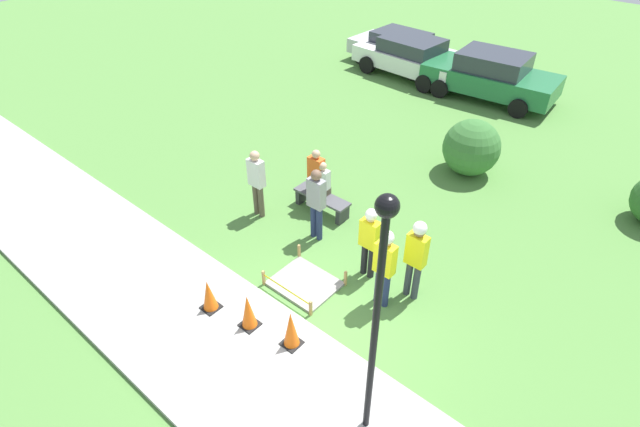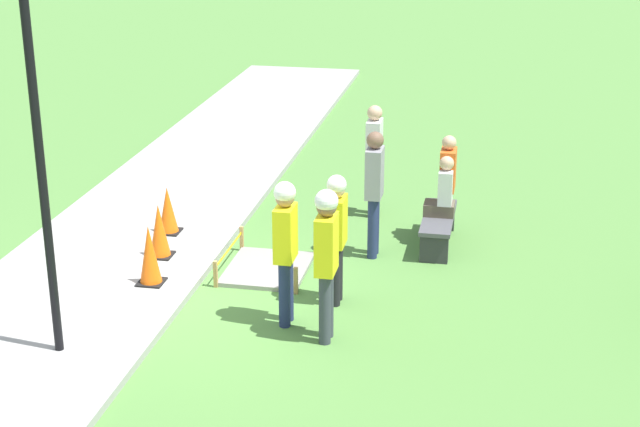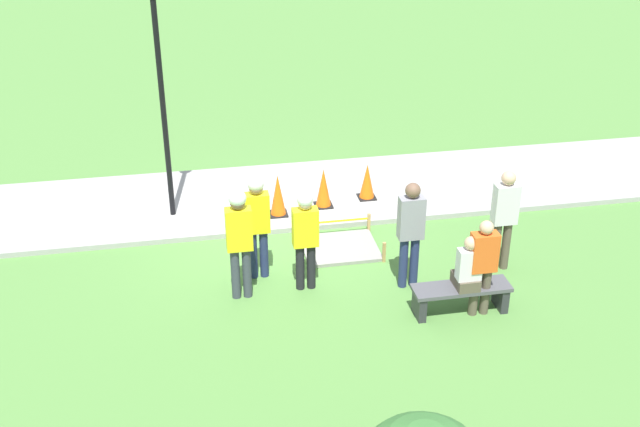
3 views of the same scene
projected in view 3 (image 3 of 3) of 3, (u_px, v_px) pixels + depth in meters
name	position (u px, v px, depth m)	size (l,w,h in m)	color
ground_plane	(278.00, 234.00, 14.58)	(60.00, 60.00, 0.00)	#51843D
sidewalk	(268.00, 197.00, 15.83)	(28.00, 2.92, 0.10)	#9E9E99
wet_concrete_patch	(340.00, 248.00, 14.05)	(1.35, 1.14, 0.37)	gray
traffic_cone_near_patch	(367.00, 181.00, 15.53)	(0.34, 0.34, 0.71)	black
traffic_cone_far_patch	(323.00, 188.00, 15.20)	(0.34, 0.34, 0.77)	black
traffic_cone_sidewalk_edge	(278.00, 195.00, 14.87)	(0.34, 0.34, 0.80)	black
park_bench	(461.00, 294.00, 12.22)	(1.51, 0.44, 0.46)	#2D2D33
person_seated_on_bench	(468.00, 268.00, 11.95)	(0.36, 0.44, 0.89)	brown
worker_supervisor	(305.00, 233.00, 12.51)	(0.40, 0.25, 1.71)	black
worker_assistant	(257.00, 218.00, 12.78)	(0.40, 0.26, 1.82)	navy
worker_trainee	(239.00, 234.00, 12.22)	(0.40, 0.27, 1.88)	#383D47
bystander_in_orange_shirt	(483.00, 263.00, 11.92)	(0.40, 0.22, 1.60)	brown
bystander_in_gray_shirt	(504.00, 214.00, 13.05)	(0.40, 0.23, 1.79)	brown
bystander_in_white_shirt	(411.00, 229.00, 12.55)	(0.40, 0.24, 1.83)	navy
lamppost_near	(159.00, 69.00, 13.78)	(0.28, 0.28, 4.34)	black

